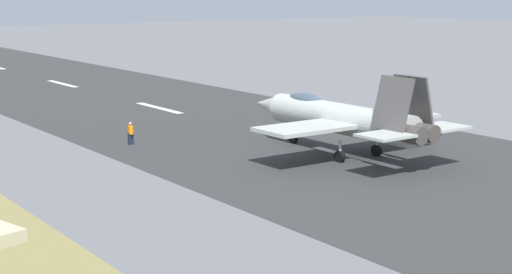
{
  "coord_description": "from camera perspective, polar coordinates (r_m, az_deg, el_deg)",
  "views": [
    {
      "loc": [
        -37.79,
        34.17,
        10.68
      ],
      "look_at": [
        -0.64,
        7.9,
        2.2
      ],
      "focal_mm": 55.56,
      "sensor_mm": 36.0,
      "label": 1
    }
  ],
  "objects": [
    {
      "name": "fighter_jet",
      "position": [
        52.01,
        5.99,
        1.42
      ],
      "size": [
        17.0,
        13.5,
        5.68
      ],
      "color": "#B1B7AF",
      "rests_on": "ground"
    },
    {
      "name": "ground_plane",
      "position": [
        52.05,
        6.71,
        -1.36
      ],
      "size": [
        400.0,
        400.0,
        0.0
      ],
      "primitive_type": "plane",
      "color": "slate"
    },
    {
      "name": "marker_cone_far",
      "position": [
        78.93,
        1.6,
        2.98
      ],
      "size": [
        0.44,
        0.44,
        0.55
      ],
      "primitive_type": "cone",
      "color": "orange",
      "rests_on": "ground"
    },
    {
      "name": "marker_cone_mid",
      "position": [
        65.13,
        11.5,
        1.15
      ],
      "size": [
        0.44,
        0.44,
        0.55
      ],
      "primitive_type": "cone",
      "color": "orange",
      "rests_on": "ground"
    },
    {
      "name": "runway_strip",
      "position": [
        52.04,
        6.72,
        -1.35
      ],
      "size": [
        240.0,
        26.0,
        0.02
      ],
      "color": "#323232",
      "rests_on": "ground"
    },
    {
      "name": "crew_person",
      "position": [
        55.97,
        -9.02,
        0.26
      ],
      "size": [
        0.68,
        0.37,
        1.61
      ],
      "color": "#1E2338",
      "rests_on": "ground"
    }
  ]
}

